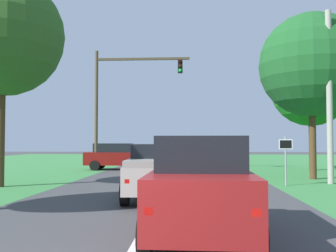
{
  "coord_description": "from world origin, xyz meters",
  "views": [
    {
      "loc": [
        1.06,
        -4.33,
        1.96
      ],
      "look_at": [
        -0.06,
        15.0,
        2.74
      ],
      "focal_mm": 42.02,
      "sensor_mm": 36.0,
      "label": 1
    }
  ],
  "objects_px": {
    "red_suv_near": "(201,184)",
    "pickup_truck_lead": "(161,171)",
    "extra_tree_1": "(2,36)",
    "crossing_suv_far": "(116,156)",
    "utility_pole_right": "(329,96)",
    "oak_tree_right": "(311,87)",
    "traffic_light": "(119,93)",
    "extra_tree_2": "(312,65)",
    "keep_moving_sign": "(286,154)"
  },
  "relations": [
    {
      "from": "crossing_suv_far",
      "to": "extra_tree_2",
      "type": "distance_m",
      "value": 14.19
    },
    {
      "from": "oak_tree_right",
      "to": "extra_tree_1",
      "type": "xyz_separation_m",
      "value": [
        -16.64,
        -10.95,
        0.86
      ]
    },
    {
      "from": "crossing_suv_far",
      "to": "utility_pole_right",
      "type": "height_order",
      "value": "utility_pole_right"
    },
    {
      "from": "crossing_suv_far",
      "to": "utility_pole_right",
      "type": "distance_m",
      "value": 14.91
    },
    {
      "from": "traffic_light",
      "to": "pickup_truck_lead",
      "type": "bearing_deg",
      "value": -73.41
    },
    {
      "from": "traffic_light",
      "to": "extra_tree_1",
      "type": "relative_size",
      "value": 0.88
    },
    {
      "from": "utility_pole_right",
      "to": "traffic_light",
      "type": "bearing_deg",
      "value": 145.44
    },
    {
      "from": "keep_moving_sign",
      "to": "oak_tree_right",
      "type": "bearing_deg",
      "value": 67.33
    },
    {
      "from": "oak_tree_right",
      "to": "crossing_suv_far",
      "type": "xyz_separation_m",
      "value": [
        -13.58,
        -0.28,
        -4.84
      ]
    },
    {
      "from": "traffic_light",
      "to": "red_suv_near",
      "type": "bearing_deg",
      "value": -74.34
    },
    {
      "from": "pickup_truck_lead",
      "to": "extra_tree_2",
      "type": "xyz_separation_m",
      "value": [
        7.46,
        7.48,
        5.07
      ]
    },
    {
      "from": "oak_tree_right",
      "to": "red_suv_near",
      "type": "bearing_deg",
      "value": -112.82
    },
    {
      "from": "red_suv_near",
      "to": "traffic_light",
      "type": "height_order",
      "value": "traffic_light"
    },
    {
      "from": "keep_moving_sign",
      "to": "extra_tree_2",
      "type": "relative_size",
      "value": 0.25
    },
    {
      "from": "crossing_suv_far",
      "to": "extra_tree_2",
      "type": "relative_size",
      "value": 0.49
    },
    {
      "from": "utility_pole_right",
      "to": "extra_tree_2",
      "type": "distance_m",
      "value": 3.01
    },
    {
      "from": "extra_tree_1",
      "to": "keep_moving_sign",
      "type": "bearing_deg",
      "value": 5.28
    },
    {
      "from": "red_suv_near",
      "to": "pickup_truck_lead",
      "type": "distance_m",
      "value": 5.41
    },
    {
      "from": "keep_moving_sign",
      "to": "pickup_truck_lead",
      "type": "bearing_deg",
      "value": -141.09
    },
    {
      "from": "oak_tree_right",
      "to": "crossing_suv_far",
      "type": "relative_size",
      "value": 1.97
    },
    {
      "from": "traffic_light",
      "to": "extra_tree_2",
      "type": "bearing_deg",
      "value": -26.19
    },
    {
      "from": "keep_moving_sign",
      "to": "utility_pole_right",
      "type": "height_order",
      "value": "utility_pole_right"
    },
    {
      "from": "utility_pole_right",
      "to": "extra_tree_1",
      "type": "bearing_deg",
      "value": -172.06
    },
    {
      "from": "extra_tree_2",
      "to": "extra_tree_1",
      "type": "bearing_deg",
      "value": -163.46
    },
    {
      "from": "pickup_truck_lead",
      "to": "extra_tree_1",
      "type": "bearing_deg",
      "value": 156.84
    },
    {
      "from": "pickup_truck_lead",
      "to": "oak_tree_right",
      "type": "relative_size",
      "value": 0.65
    },
    {
      "from": "red_suv_near",
      "to": "keep_moving_sign",
      "type": "distance_m",
      "value": 10.36
    },
    {
      "from": "pickup_truck_lead",
      "to": "extra_tree_1",
      "type": "height_order",
      "value": "extra_tree_1"
    },
    {
      "from": "oak_tree_right",
      "to": "utility_pole_right",
      "type": "distance_m",
      "value": 9.22
    },
    {
      "from": "utility_pole_right",
      "to": "pickup_truck_lead",
      "type": "bearing_deg",
      "value": -145.6
    },
    {
      "from": "traffic_light",
      "to": "utility_pole_right",
      "type": "relative_size",
      "value": 1.01
    },
    {
      "from": "oak_tree_right",
      "to": "utility_pole_right",
      "type": "bearing_deg",
      "value": -101.57
    },
    {
      "from": "red_suv_near",
      "to": "pickup_truck_lead",
      "type": "height_order",
      "value": "red_suv_near"
    },
    {
      "from": "red_suv_near",
      "to": "extra_tree_1",
      "type": "height_order",
      "value": "extra_tree_1"
    },
    {
      "from": "keep_moving_sign",
      "to": "oak_tree_right",
      "type": "distance_m",
      "value": 11.48
    },
    {
      "from": "keep_moving_sign",
      "to": "crossing_suv_far",
      "type": "relative_size",
      "value": 0.51
    },
    {
      "from": "traffic_light",
      "to": "oak_tree_right",
      "type": "relative_size",
      "value": 0.96
    },
    {
      "from": "pickup_truck_lead",
      "to": "traffic_light",
      "type": "bearing_deg",
      "value": 106.59
    },
    {
      "from": "keep_moving_sign",
      "to": "utility_pole_right",
      "type": "xyz_separation_m",
      "value": [
        2.27,
        0.91,
        2.69
      ]
    },
    {
      "from": "crossing_suv_far",
      "to": "extra_tree_1",
      "type": "distance_m",
      "value": 12.47
    },
    {
      "from": "keep_moving_sign",
      "to": "oak_tree_right",
      "type": "xyz_separation_m",
      "value": [
        4.09,
        9.79,
        4.38
      ]
    },
    {
      "from": "traffic_light",
      "to": "extra_tree_2",
      "type": "distance_m",
      "value": 12.67
    },
    {
      "from": "red_suv_near",
      "to": "extra_tree_1",
      "type": "relative_size",
      "value": 0.52
    },
    {
      "from": "crossing_suv_far",
      "to": "extra_tree_1",
      "type": "height_order",
      "value": "extra_tree_1"
    },
    {
      "from": "red_suv_near",
      "to": "extra_tree_2",
      "type": "bearing_deg",
      "value": 64.01
    },
    {
      "from": "red_suv_near",
      "to": "extra_tree_1",
      "type": "bearing_deg",
      "value": 135.47
    },
    {
      "from": "traffic_light",
      "to": "crossing_suv_far",
      "type": "relative_size",
      "value": 1.9
    },
    {
      "from": "red_suv_near",
      "to": "utility_pole_right",
      "type": "bearing_deg",
      "value": 58.84
    },
    {
      "from": "crossing_suv_far",
      "to": "extra_tree_1",
      "type": "bearing_deg",
      "value": -106.02
    },
    {
      "from": "red_suv_near",
      "to": "oak_tree_right",
      "type": "height_order",
      "value": "oak_tree_right"
    }
  ]
}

